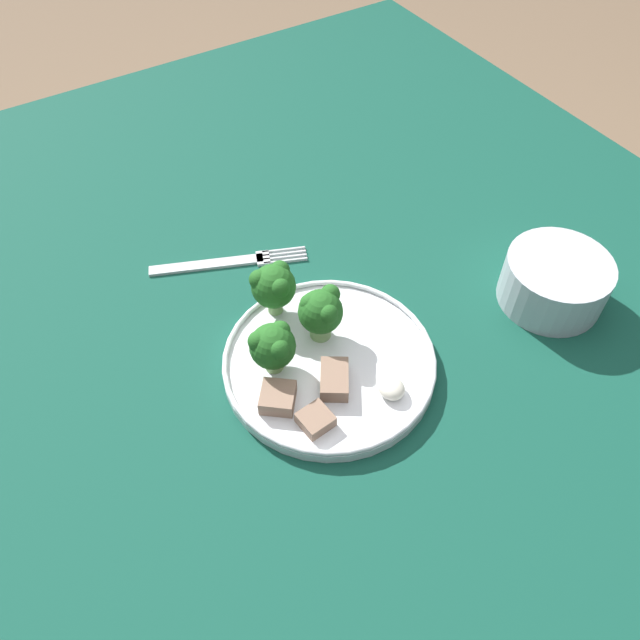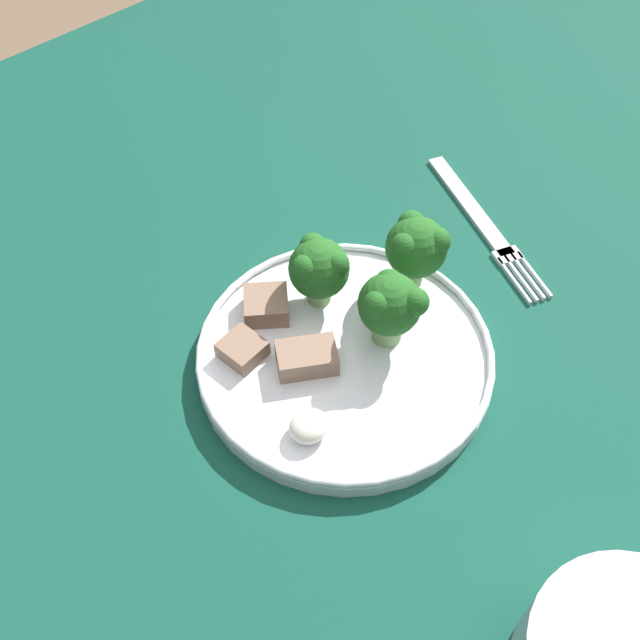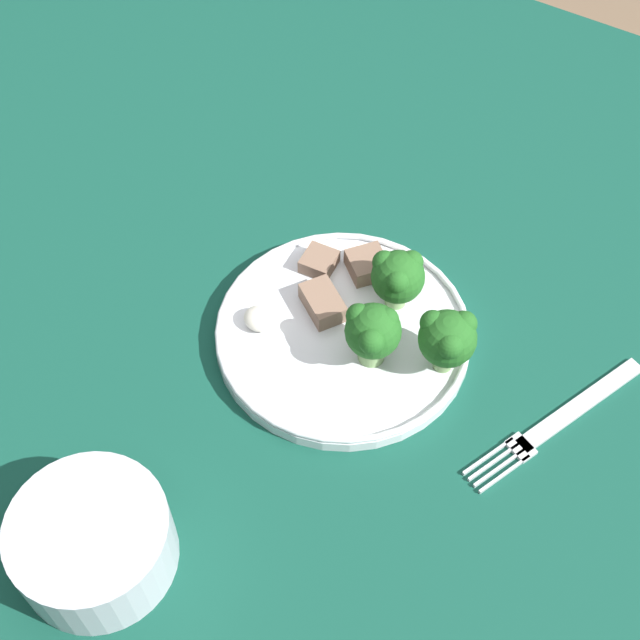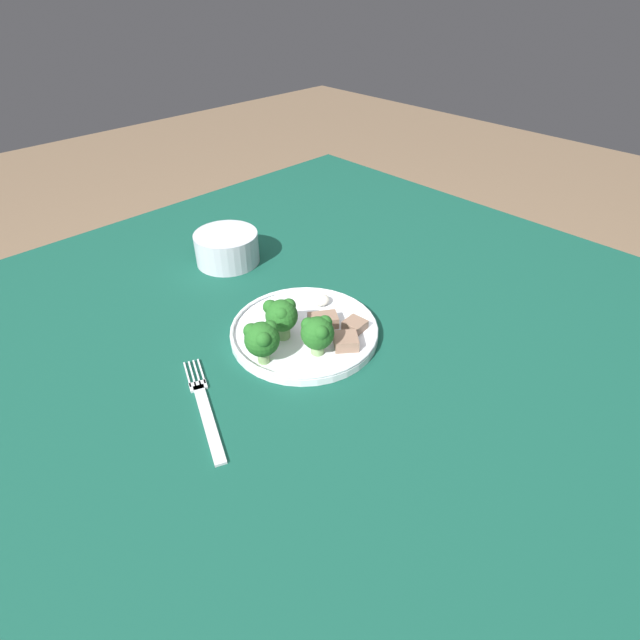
% 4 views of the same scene
% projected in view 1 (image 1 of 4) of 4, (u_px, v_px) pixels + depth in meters
% --- Properties ---
extents(ground_plane, '(8.00, 8.00, 0.00)m').
position_uv_depth(ground_plane, '(322.00, 565.00, 1.29)').
color(ground_plane, '#7F664C').
extents(table, '(1.37, 1.18, 0.75)m').
position_uv_depth(table, '(323.00, 385.00, 0.77)').
color(table, '#114738').
rests_on(table, ground_plane).
extents(dinner_plate, '(0.23, 0.23, 0.02)m').
position_uv_depth(dinner_plate, '(329.00, 362.00, 0.68)').
color(dinner_plate, white).
rests_on(dinner_plate, table).
extents(fork, '(0.09, 0.19, 0.00)m').
position_uv_depth(fork, '(228.00, 262.00, 0.79)').
color(fork, silver).
rests_on(fork, table).
extents(cream_bowl, '(0.12, 0.12, 0.06)m').
position_uv_depth(cream_bowl, '(554.00, 282.00, 0.73)').
color(cream_bowl, '#B7BCC6').
rests_on(cream_bowl, table).
extents(broccoli_floret_near_rim_left, '(0.05, 0.05, 0.07)m').
position_uv_depth(broccoli_floret_near_rim_left, '(273.00, 286.00, 0.69)').
color(broccoli_floret_near_rim_left, '#7FA866').
rests_on(broccoli_floret_near_rim_left, dinner_plate).
extents(broccoli_floret_center_left, '(0.05, 0.05, 0.06)m').
position_uv_depth(broccoli_floret_center_left, '(324.00, 310.00, 0.67)').
color(broccoli_floret_center_left, '#7FA866').
rests_on(broccoli_floret_center_left, dinner_plate).
extents(broccoli_floret_back_left, '(0.05, 0.05, 0.06)m').
position_uv_depth(broccoli_floret_back_left, '(273.00, 346.00, 0.64)').
color(broccoli_floret_back_left, '#7FA866').
rests_on(broccoli_floret_back_left, dinner_plate).
extents(meat_slice_front_slice, '(0.05, 0.05, 0.02)m').
position_uv_depth(meat_slice_front_slice, '(334.00, 379.00, 0.65)').
color(meat_slice_front_slice, '#846651').
rests_on(meat_slice_front_slice, dinner_plate).
extents(meat_slice_middle_slice, '(0.03, 0.03, 0.01)m').
position_uv_depth(meat_slice_middle_slice, '(315.00, 420.00, 0.62)').
color(meat_slice_middle_slice, '#846651').
rests_on(meat_slice_middle_slice, dinner_plate).
extents(meat_slice_rear_slice, '(0.05, 0.05, 0.02)m').
position_uv_depth(meat_slice_rear_slice, '(278.00, 397.00, 0.64)').
color(meat_slice_rear_slice, '#846651').
rests_on(meat_slice_rear_slice, dinner_plate).
extents(sauce_dollop, '(0.03, 0.03, 0.02)m').
position_uv_depth(sauce_dollop, '(391.00, 388.00, 0.65)').
color(sauce_dollop, silver).
rests_on(sauce_dollop, dinner_plate).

